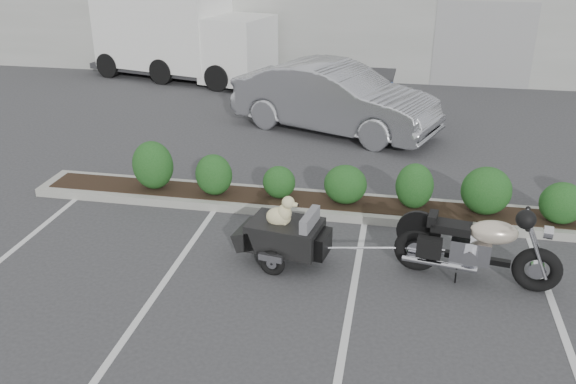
% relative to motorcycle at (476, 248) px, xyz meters
% --- Properties ---
extents(ground, '(90.00, 90.00, 0.00)m').
position_rel_motorcycle_xyz_m(ground, '(-2.87, -0.21, -0.54)').
color(ground, '#38383A').
rests_on(ground, ground).
extents(planter_kerb, '(12.00, 1.00, 0.15)m').
position_rel_motorcycle_xyz_m(planter_kerb, '(-1.87, 1.99, -0.46)').
color(planter_kerb, '#9E9E93').
rests_on(planter_kerb, ground).
extents(building, '(26.00, 10.00, 4.00)m').
position_rel_motorcycle_xyz_m(building, '(-2.87, 16.79, 1.46)').
color(building, '#9EA099').
rests_on(building, ground).
extents(motorcycle, '(2.34, 0.92, 1.35)m').
position_rel_motorcycle_xyz_m(motorcycle, '(0.00, 0.00, 0.00)').
color(motorcycle, black).
rests_on(motorcycle, ground).
extents(pet_trailer, '(1.89, 1.07, 1.11)m').
position_rel_motorcycle_xyz_m(pet_trailer, '(-2.78, 0.03, -0.07)').
color(pet_trailer, black).
rests_on(pet_trailer, ground).
extents(sedan, '(5.36, 3.47, 1.67)m').
position_rel_motorcycle_xyz_m(sedan, '(-2.81, 6.50, 0.30)').
color(sedan, '#B1B2B8').
rests_on(sedan, ground).
extents(dumpster, '(1.90, 1.33, 1.23)m').
position_rel_motorcycle_xyz_m(dumpster, '(-2.36, 7.71, 0.08)').
color(dumpster, navy).
rests_on(dumpster, ground).
extents(delivery_truck, '(6.59, 3.50, 2.88)m').
position_rel_motorcycle_xyz_m(delivery_truck, '(-8.40, 11.17, 0.84)').
color(delivery_truck, white).
rests_on(delivery_truck, ground).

